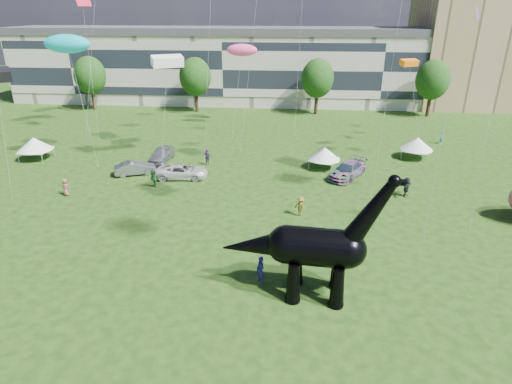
{
  "coord_description": "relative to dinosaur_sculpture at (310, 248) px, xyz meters",
  "views": [
    {
      "loc": [
        4.42,
        -17.92,
        16.24
      ],
      "look_at": [
        2.09,
        8.0,
        5.0
      ],
      "focal_mm": 30.0,
      "sensor_mm": 36.0,
      "label": 1
    }
  ],
  "objects": [
    {
      "name": "visitors",
      "position": [
        -8.01,
        14.94,
        -2.29
      ],
      "size": [
        53.82,
        33.16,
        1.88
      ],
      "color": "brown",
      "rests_on": "ground"
    },
    {
      "name": "tree_far_right",
      "position": [
        20.35,
        48.9,
        3.1
      ],
      "size": [
        5.2,
        5.2,
        9.44
      ],
      "color": "#382314",
      "rests_on": "ground"
    },
    {
      "name": "gazebo_left",
      "position": [
        -30.82,
        22.75,
        -1.34
      ],
      "size": [
        3.9,
        3.9,
        2.63
      ],
      "rotation": [
        0.0,
        0.0,
        0.03
      ],
      "color": "white",
      "rests_on": "ground"
    },
    {
      "name": "tree_mid_left",
      "position": [
        -17.65,
        48.9,
        3.1
      ],
      "size": [
        5.2,
        5.2,
        9.44
      ],
      "color": "#382314",
      "rests_on": "ground"
    },
    {
      "name": "car_dark",
      "position": [
        4.51,
        20.14,
        -2.4
      ],
      "size": [
        4.74,
        5.82,
        1.58
      ],
      "primitive_type": "imported",
      "rotation": [
        0.0,
        0.0,
        -0.55
      ],
      "color": "#595960",
      "rests_on": "ground"
    },
    {
      "name": "gazebo_far",
      "position": [
        13.11,
        27.03,
        -1.41
      ],
      "size": [
        4.81,
        4.81,
        2.53
      ],
      "rotation": [
        0.0,
        0.0,
        -0.43
      ],
      "color": "white",
      "rests_on": "ground"
    },
    {
      "name": "ground",
      "position": [
        -5.65,
        -4.1,
        -3.19
      ],
      "size": [
        220.0,
        220.0,
        0.0
      ],
      "primitive_type": "plane",
      "color": "#16330C",
      "rests_on": "ground"
    },
    {
      "name": "car_white",
      "position": [
        -12.52,
        18.43,
        -2.46
      ],
      "size": [
        5.42,
        2.84,
        1.46
      ],
      "primitive_type": "imported",
      "rotation": [
        0.0,
        0.0,
        1.65
      ],
      "color": "silver",
      "rests_on": "ground"
    },
    {
      "name": "terrace_row",
      "position": [
        -13.65,
        57.9,
        2.81
      ],
      "size": [
        78.0,
        11.0,
        12.0
      ],
      "primitive_type": "cube",
      "color": "beige",
      "rests_on": "ground"
    },
    {
      "name": "tree_far_left",
      "position": [
        -35.65,
        48.9,
        3.1
      ],
      "size": [
        5.2,
        5.2,
        9.44
      ],
      "color": "#382314",
      "rests_on": "ground"
    },
    {
      "name": "dinosaur_sculpture",
      "position": [
        0.0,
        0.0,
        0.0
      ],
      "size": [
        10.36,
        3.06,
        8.44
      ],
      "rotation": [
        0.0,
        0.0,
        -0.09
      ],
      "color": "black",
      "rests_on": "ground"
    },
    {
      "name": "apartment_block",
      "position": [
        34.35,
        60.9,
        7.81
      ],
      "size": [
        28.0,
        18.0,
        22.0
      ],
      "primitive_type": "cube",
      "color": "tan",
      "rests_on": "ground"
    },
    {
      "name": "gazebo_near",
      "position": [
        2.23,
        22.7,
        -1.51
      ],
      "size": [
        4.5,
        4.5,
        2.4
      ],
      "rotation": [
        0.0,
        0.0,
        -0.4
      ],
      "color": "white",
      "rests_on": "ground"
    },
    {
      "name": "car_grey",
      "position": [
        -17.71,
        19.01,
        -2.49
      ],
      "size": [
        4.49,
        2.97,
        1.4
      ],
      "primitive_type": "imported",
      "rotation": [
        0.0,
        0.0,
        1.96
      ],
      "color": "slate",
      "rests_on": "ground"
    },
    {
      "name": "tree_mid_right",
      "position": [
        2.35,
        48.9,
        3.1
      ],
      "size": [
        5.2,
        5.2,
        9.44
      ],
      "color": "#382314",
      "rests_on": "ground"
    },
    {
      "name": "car_silver",
      "position": [
        -16.14,
        23.28,
        -2.35
      ],
      "size": [
        2.11,
        4.98,
        1.68
      ],
      "primitive_type": "imported",
      "rotation": [
        0.0,
        0.0,
        -0.03
      ],
      "color": "#B9B9BE",
      "rests_on": "ground"
    }
  ]
}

